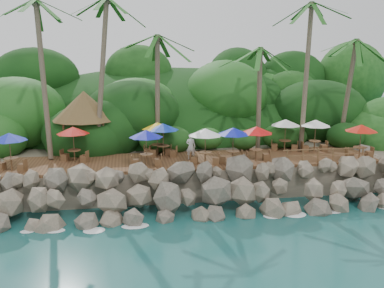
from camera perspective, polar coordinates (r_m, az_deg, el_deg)
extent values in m
plane|color=#19514F|center=(24.75, 2.23, -10.62)|extent=(140.00, 140.00, 0.00)
cube|color=gray|center=(39.58, -2.28, -0.35)|extent=(32.00, 25.20, 2.10)
ellipsoid|color=#143811|center=(47.09, -3.35, 0.33)|extent=(44.80, 28.00, 15.40)
cube|color=brown|center=(29.67, 0.00, -2.27)|extent=(26.00, 5.00, 0.20)
ellipsoid|color=white|center=(25.00, -19.00, -10.98)|extent=(1.20, 0.80, 0.06)
ellipsoid|color=white|center=(24.64, -11.99, -10.91)|extent=(1.20, 0.80, 0.06)
ellipsoid|color=white|center=(24.64, -4.89, -10.68)|extent=(1.20, 0.80, 0.06)
ellipsoid|color=white|center=(25.01, 2.09, -10.29)|extent=(1.20, 0.80, 0.06)
ellipsoid|color=white|center=(25.72, 8.76, -9.78)|extent=(1.20, 0.80, 0.06)
ellipsoid|color=white|center=(26.76, 14.97, -9.19)|extent=(1.20, 0.80, 0.06)
ellipsoid|color=white|center=(28.07, 20.64, -8.55)|extent=(1.20, 0.80, 0.06)
cylinder|color=brown|center=(31.09, -19.52, 8.08)|extent=(0.97, 1.88, 10.85)
cylinder|color=brown|center=(31.32, -12.15, 8.87)|extent=(1.59, 2.16, 11.18)
cylinder|color=brown|center=(32.03, -4.71, 6.74)|extent=(0.63, 0.63, 8.60)
ellipsoid|color=#23601E|center=(31.92, -4.84, 14.44)|extent=(6.00, 6.00, 2.40)
cylinder|color=brown|center=(32.75, 9.09, 5.97)|extent=(0.73, 1.13, 7.71)
ellipsoid|color=#23601E|center=(32.58, 9.32, 12.72)|extent=(6.00, 6.00, 2.40)
cylinder|color=brown|center=(33.66, 15.25, 8.81)|extent=(1.47, 2.15, 11.06)
ellipsoid|color=#23601E|center=(33.85, 15.79, 18.28)|extent=(6.00, 6.00, 2.40)
cylinder|color=brown|center=(35.67, 20.39, 6.39)|extent=(0.45, 1.64, 8.33)
ellipsoid|color=#23601E|center=(35.56, 20.90, 13.10)|extent=(6.00, 6.00, 2.40)
cylinder|color=brown|center=(31.68, -16.96, 0.53)|extent=(0.16, 0.16, 2.40)
cylinder|color=brown|center=(31.41, -11.90, 0.71)|extent=(0.16, 0.16, 2.40)
cylinder|color=brown|center=(34.41, -16.35, 1.45)|extent=(0.16, 0.16, 2.40)
cylinder|color=brown|center=(34.16, -11.69, 1.62)|extent=(0.16, 0.16, 2.40)
cone|color=brown|center=(32.54, -14.43, 5.08)|extent=(4.76, 4.76, 2.20)
cylinder|color=brown|center=(30.04, -15.67, -1.57)|extent=(0.09, 0.09, 0.79)
cylinder|color=brown|center=(29.95, -15.71, -0.81)|extent=(0.90, 0.90, 0.05)
cylinder|color=brown|center=(29.87, -15.75, -0.11)|extent=(0.05, 0.05, 2.36)
cone|color=#BC110B|center=(29.68, -15.86, 1.81)|extent=(2.25, 2.25, 0.48)
cube|color=brown|center=(30.45, -16.87, -1.75)|extent=(0.59, 0.59, 0.49)
cube|color=brown|center=(29.71, -14.40, -1.94)|extent=(0.59, 0.59, 0.49)
cylinder|color=brown|center=(29.42, 8.65, -1.53)|extent=(0.09, 0.09, 0.79)
cylinder|color=brown|center=(29.33, 8.68, -0.76)|extent=(0.90, 0.90, 0.05)
cylinder|color=brown|center=(29.25, 8.70, -0.04)|extent=(0.05, 0.05, 2.36)
cone|color=red|center=(29.05, 8.76, 1.92)|extent=(2.25, 2.25, 0.48)
cube|color=brown|center=(29.28, 7.22, -1.86)|extent=(0.48, 0.48, 0.49)
cube|color=brown|center=(29.64, 10.05, -1.78)|extent=(0.48, 0.48, 0.49)
cylinder|color=brown|center=(28.76, 5.55, -1.77)|extent=(0.09, 0.09, 0.79)
cylinder|color=brown|center=(28.67, 5.57, -0.98)|extent=(0.90, 0.90, 0.05)
cylinder|color=brown|center=(28.58, 5.59, -0.24)|extent=(0.05, 0.05, 2.36)
cone|color=#0C16A4|center=(28.39, 5.63, 1.77)|extent=(2.25, 2.25, 0.48)
cube|color=brown|center=(28.68, 4.07, -2.09)|extent=(0.48, 0.48, 0.49)
cube|color=brown|center=(28.93, 7.01, -2.02)|extent=(0.48, 0.48, 0.49)
cylinder|color=brown|center=(28.27, 1.80, -1.96)|extent=(0.09, 0.09, 0.79)
cylinder|color=brown|center=(28.18, 1.80, -1.15)|extent=(0.90, 0.90, 0.05)
cylinder|color=brown|center=(28.09, 1.81, -0.41)|extent=(0.05, 0.05, 2.36)
cone|color=white|center=(27.89, 1.82, 1.63)|extent=(2.25, 2.25, 0.48)
cube|color=brown|center=(28.42, 0.30, -2.19)|extent=(0.57, 0.57, 0.49)
cube|color=brown|center=(28.22, 3.31, -2.31)|extent=(0.57, 0.57, 0.49)
cylinder|color=brown|center=(29.04, -23.30, -2.57)|extent=(0.09, 0.09, 0.79)
cylinder|color=brown|center=(28.95, -23.37, -1.79)|extent=(0.90, 0.90, 0.05)
cylinder|color=brown|center=(28.87, -23.43, -1.07)|extent=(0.05, 0.05, 2.36)
cone|color=#0C1CA4|center=(28.67, -23.60, 0.91)|extent=(2.25, 2.25, 0.48)
cube|color=brown|center=(29.51, -24.48, -2.76)|extent=(0.58, 0.58, 0.49)
cube|color=brown|center=(28.66, -22.04, -2.96)|extent=(0.58, 0.58, 0.49)
cylinder|color=brown|center=(27.89, -6.18, -2.22)|extent=(0.09, 0.09, 0.79)
cylinder|color=brown|center=(27.79, -6.20, -1.40)|extent=(0.90, 0.90, 0.05)
cylinder|color=brown|center=(27.70, -6.22, -0.65)|extent=(0.05, 0.05, 2.36)
cone|color=#0C129F|center=(27.50, -6.26, 1.42)|extent=(2.25, 2.25, 0.48)
cube|color=brown|center=(27.93, -7.71, -2.55)|extent=(0.47, 0.47, 0.49)
cube|color=brown|center=(27.94, -4.63, -2.48)|extent=(0.47, 0.47, 0.49)
cylinder|color=brown|center=(30.84, -4.68, -0.81)|extent=(0.09, 0.09, 0.79)
cylinder|color=brown|center=(30.75, -4.69, -0.07)|extent=(0.90, 0.90, 0.05)
cylinder|color=brown|center=(30.68, -4.70, 0.62)|extent=(0.05, 0.05, 2.36)
cone|color=yellow|center=(30.49, -4.73, 2.49)|extent=(2.25, 2.25, 0.48)
cube|color=brown|center=(30.92, -6.06, -1.08)|extent=(0.50, 0.50, 0.49)
cube|color=brown|center=(30.84, -3.28, -1.07)|extent=(0.50, 0.50, 0.49)
cylinder|color=brown|center=(33.30, 16.28, -0.30)|extent=(0.09, 0.09, 0.79)
cylinder|color=brown|center=(33.22, 16.32, 0.39)|extent=(0.90, 0.90, 0.05)
cylinder|color=brown|center=(33.15, 16.36, 1.02)|extent=(0.05, 0.05, 2.36)
cone|color=white|center=(32.98, 16.46, 2.76)|extent=(2.25, 2.25, 0.48)
cube|color=brown|center=(33.03, 15.08, -0.59)|extent=(0.46, 0.46, 0.49)
cube|color=brown|center=(33.65, 17.43, -0.51)|extent=(0.46, 0.46, 0.49)
cylinder|color=brown|center=(32.96, 12.46, -0.22)|extent=(0.09, 0.09, 0.79)
cylinder|color=brown|center=(32.88, 12.49, 0.48)|extent=(0.90, 0.90, 0.05)
cylinder|color=brown|center=(32.81, 12.52, 1.12)|extent=(0.05, 0.05, 2.36)
cone|color=silver|center=(32.64, 12.60, 2.87)|extent=(2.25, 2.25, 0.48)
cube|color=brown|center=(33.02, 11.15, -0.41)|extent=(0.59, 0.59, 0.49)
cube|color=brown|center=(32.98, 13.75, -0.54)|extent=(0.59, 0.59, 0.49)
cylinder|color=brown|center=(32.11, 21.77, -1.12)|extent=(0.09, 0.09, 0.79)
cylinder|color=brown|center=(32.02, 21.82, -0.42)|extent=(0.90, 0.90, 0.05)
cylinder|color=brown|center=(31.95, 21.88, 0.24)|extent=(0.05, 0.05, 2.36)
cone|color=red|center=(31.77, 22.02, 2.04)|extent=(2.25, 2.25, 0.48)
cube|color=brown|center=(31.77, 20.57, -1.44)|extent=(0.46, 0.46, 0.49)
cube|color=brown|center=(32.52, 22.89, -1.33)|extent=(0.46, 0.46, 0.49)
cylinder|color=brown|center=(30.39, -3.91, -0.99)|extent=(0.09, 0.09, 0.79)
cylinder|color=brown|center=(30.30, -3.92, -0.24)|extent=(0.90, 0.90, 0.05)
cylinder|color=brown|center=(30.23, -3.93, 0.46)|extent=(0.05, 0.05, 2.36)
cone|color=#0C2DA5|center=(30.04, -3.95, 2.36)|extent=(2.25, 2.25, 0.48)
cube|color=brown|center=(30.60, -5.27, -1.21)|extent=(0.57, 0.57, 0.49)
cube|color=brown|center=(30.27, -2.52, -1.31)|extent=(0.57, 0.57, 0.49)
cylinder|color=brown|center=(28.92, 12.80, -1.72)|extent=(0.10, 0.10, 1.00)
cylinder|color=brown|center=(29.35, 14.80, -1.63)|extent=(0.10, 0.10, 1.00)
cylinder|color=brown|center=(29.80, 16.73, -1.53)|extent=(0.10, 0.10, 1.00)
cylinder|color=brown|center=(30.29, 18.61, -1.44)|extent=(0.10, 0.10, 1.00)
cylinder|color=brown|center=(30.81, 20.42, -1.35)|extent=(0.10, 0.10, 1.00)
cylinder|color=brown|center=(31.37, 22.18, -1.26)|extent=(0.10, 0.10, 1.00)
cube|color=brown|center=(29.95, 17.73, -0.65)|extent=(6.10, 0.06, 0.06)
cube|color=brown|center=(30.03, 17.68, -1.39)|extent=(6.10, 0.06, 0.06)
imported|color=silver|center=(29.41, -0.16, -0.37)|extent=(0.77, 0.62, 1.83)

